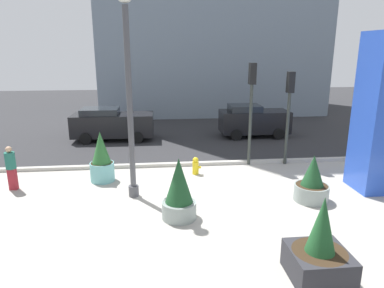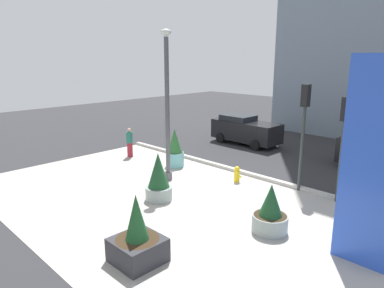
{
  "view_description": "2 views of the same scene",
  "coord_description": "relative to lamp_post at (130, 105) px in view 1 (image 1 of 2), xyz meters",
  "views": [
    {
      "loc": [
        -1.55,
        -11.77,
        5.11
      ],
      "look_at": [
        -0.33,
        0.13,
        1.83
      ],
      "focal_mm": 32.78,
      "sensor_mm": 36.0,
      "label": 1
    },
    {
      "loc": [
        9.32,
        -10.37,
        5.59
      ],
      "look_at": [
        -0.75,
        -0.17,
        2.04
      ],
      "focal_mm": 33.09,
      "sensor_mm": 36.0,
      "label": 2
    }
  ],
  "objects": [
    {
      "name": "fire_hydrant",
      "position": [
        2.45,
        2.01,
        -2.92
      ],
      "size": [
        0.36,
        0.26,
        0.75
      ],
      "color": "gold",
      "rests_on": "ground_plane"
    },
    {
      "name": "potted_plant_curbside",
      "position": [
        1.5,
        -1.84,
        -2.41
      ],
      "size": [
        1.07,
        1.07,
        1.95
      ],
      "color": "gray",
      "rests_on": "ground_plane"
    },
    {
      "name": "pedestrian_by_curb",
      "position": [
        -4.5,
        1.07,
        -2.35
      ],
      "size": [
        0.39,
        0.39,
        1.68
      ],
      "color": "maroon",
      "rests_on": "ground_plane"
    },
    {
      "name": "potted_plant_near_left",
      "position": [
        6.12,
        -1.01,
        -2.64
      ],
      "size": [
        1.17,
        1.17,
        1.64
      ],
      "color": "gray",
      "rests_on": "ground_plane"
    },
    {
      "name": "car_curb_west",
      "position": [
        -1.68,
        8.22,
        -2.34
      ],
      "size": [
        4.58,
        2.07,
        1.85
      ],
      "color": "black",
      "rests_on": "ground_plane"
    },
    {
      "name": "car_far_lane",
      "position": [
        6.6,
        8.23,
        -2.32
      ],
      "size": [
        4.04,
        1.98,
        1.9
      ],
      "color": "black",
      "rests_on": "ground_plane"
    },
    {
      "name": "curb_strip",
      "position": [
        2.44,
        3.15,
        -3.21
      ],
      "size": [
        18.0,
        0.24,
        0.16
      ],
      "primitive_type": "cube",
      "color": "#B7B2A8",
      "rests_on": "ground_plane"
    },
    {
      "name": "ground_plane",
      "position": [
        2.44,
        4.03,
        -3.29
      ],
      "size": [
        60.0,
        60.0,
        0.0
      ],
      "primitive_type": "plane",
      "color": "#2D2D30"
    },
    {
      "name": "potted_plant_by_pillar",
      "position": [
        4.46,
        -5.1,
        -2.61
      ],
      "size": [
        1.3,
        1.3,
        2.01
      ],
      "color": "#2D2D33",
      "rests_on": "ground_plane"
    },
    {
      "name": "potted_plant_near_right",
      "position": [
        -1.31,
        1.63,
        -2.4
      ],
      "size": [
        0.94,
        0.94,
        2.02
      ],
      "color": "#6BB2B2",
      "rests_on": "ground_plane"
    },
    {
      "name": "art_pillar_blue",
      "position": [
        8.9,
        -0.2,
        -0.44
      ],
      "size": [
        1.51,
        1.51,
        5.68
      ],
      "primitive_type": "cube",
      "color": "blue",
      "rests_on": "ground_plane"
    },
    {
      "name": "plaza_pavement",
      "position": [
        2.44,
        -1.97,
        -3.29
      ],
      "size": [
        18.0,
        10.0,
        0.02
      ],
      "primitive_type": "cube",
      "color": "#ADA89E",
      "rests_on": "ground_plane"
    },
    {
      "name": "lamp_post",
      "position": [
        0.0,
        0.0,
        0.0
      ],
      "size": [
        0.44,
        0.44,
        6.74
      ],
      "color": "#4C4C51",
      "rests_on": "ground_plane"
    },
    {
      "name": "traffic_light_far_side",
      "position": [
        4.99,
        3.06,
        -0.25
      ],
      "size": [
        0.28,
        0.42,
        4.52
      ],
      "color": "#333833",
      "rests_on": "ground_plane"
    },
    {
      "name": "traffic_light_corner",
      "position": [
        6.66,
        2.98,
        -0.46
      ],
      "size": [
        0.28,
        0.42,
        4.15
      ],
      "color": "#333833",
      "rests_on": "ground_plane"
    }
  ]
}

